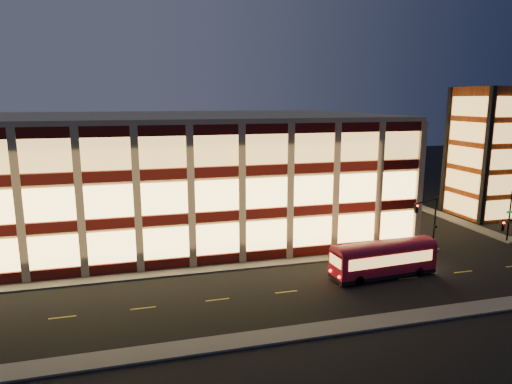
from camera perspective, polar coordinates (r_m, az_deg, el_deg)
name	(u,v)px	position (r m, az deg, el deg)	size (l,w,h in m)	color
ground	(227,272)	(44.74, -3.67, -9.90)	(200.00, 200.00, 0.00)	black
sidewalk_office_south	(194,270)	(45.19, -7.71, -9.65)	(54.00, 2.00, 0.15)	#514F4C
sidewalk_office_east	(359,214)	(67.66, 12.80, -2.66)	(2.00, 30.00, 0.15)	#514F4C
sidewalk_tower_west	(426,209)	(73.36, 20.43, -2.01)	(2.00, 30.00, 0.15)	#514F4C
sidewalk_near	(264,337)	(33.25, 1.00, -17.73)	(100.00, 2.00, 0.15)	#514F4C
office_building	(177,172)	(58.72, -9.84, 2.46)	(50.45, 30.45, 14.50)	tan
stair_tower	(489,153)	(71.76, 27.16, 4.39)	(8.60, 8.60, 18.00)	#8C3814
traffic_signal_far	(428,215)	(52.49, 20.73, -2.69)	(3.79, 1.87, 6.00)	black
trolley_bus	(383,257)	(44.51, 15.65, -7.83)	(10.27, 3.31, 3.42)	maroon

